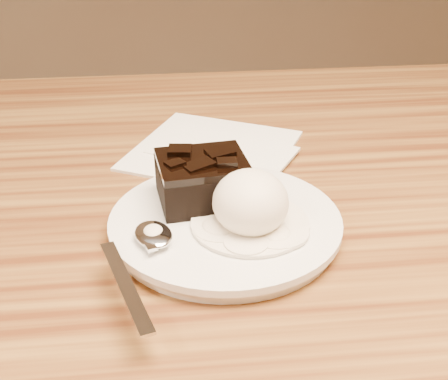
{
  "coord_description": "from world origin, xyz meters",
  "views": [
    {
      "loc": [
        -0.1,
        -0.52,
        1.06
      ],
      "look_at": [
        -0.05,
        -0.04,
        0.79
      ],
      "focal_mm": 49.69,
      "sensor_mm": 36.0,
      "label": 1
    }
  ],
  "objects": [
    {
      "name": "melt_puddle",
      "position": [
        -0.03,
        -0.07,
        0.77
      ],
      "size": [
        0.1,
        0.1,
        0.0
      ],
      "primitive_type": "cylinder",
      "color": "silver",
      "rests_on": "plate"
    },
    {
      "name": "ice_cream_scoop",
      "position": [
        -0.03,
        -0.07,
        0.79
      ],
      "size": [
        0.07,
        0.07,
        0.06
      ],
      "primitive_type": "ellipsoid",
      "color": "#F5E7CE",
      "rests_on": "plate"
    },
    {
      "name": "plate",
      "position": [
        -0.05,
        -0.05,
        0.76
      ],
      "size": [
        0.21,
        0.21,
        0.02
      ],
      "primitive_type": "cylinder",
      "color": "silver",
      "rests_on": "dining_table"
    },
    {
      "name": "spoon",
      "position": [
        -0.12,
        -0.08,
        0.77
      ],
      "size": [
        0.08,
        0.18,
        0.01
      ],
      "primitive_type": null,
      "rotation": [
        0.0,
        0.0,
        0.29
      ],
      "color": "silver",
      "rests_on": "plate"
    },
    {
      "name": "brownie",
      "position": [
        -0.07,
        -0.02,
        0.79
      ],
      "size": [
        0.09,
        0.08,
        0.04
      ],
      "primitive_type": "cube",
      "rotation": [
        0.0,
        0.0,
        0.12
      ],
      "color": "black",
      "rests_on": "plate"
    },
    {
      "name": "napkin",
      "position": [
        -0.05,
        0.12,
        0.75
      ],
      "size": [
        0.23,
        0.23,
        0.01
      ],
      "primitive_type": "cube",
      "rotation": [
        0.0,
        0.0,
        -0.47
      ],
      "color": "white",
      "rests_on": "dining_table"
    },
    {
      "name": "crumb_a",
      "position": [
        -0.03,
        -0.08,
        0.77
      ],
      "size": [
        0.01,
        0.01,
        0.0
      ],
      "primitive_type": "cube",
      "rotation": [
        0.0,
        0.0,
        0.46
      ],
      "color": "black",
      "rests_on": "plate"
    },
    {
      "name": "crumb_b",
      "position": [
        0.0,
        -0.08,
        0.77
      ],
      "size": [
        0.01,
        0.01,
        0.0
      ],
      "primitive_type": "cube",
      "rotation": [
        0.0,
        0.0,
        0.43
      ],
      "color": "black",
      "rests_on": "plate"
    }
  ]
}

